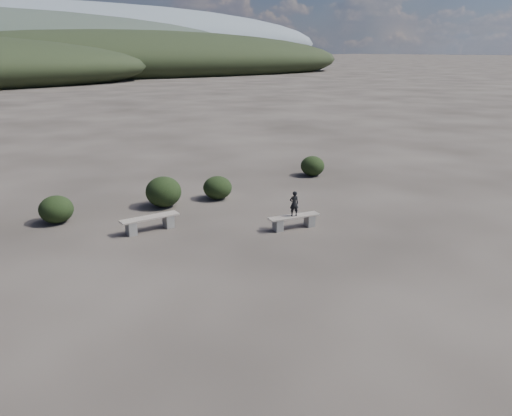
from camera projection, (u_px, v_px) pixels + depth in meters
ground at (347, 281)px, 12.61m from camera, size 1200.00×1200.00×0.00m
bench_left at (150, 222)px, 16.05m from camera, size 1.92×0.41×0.48m
bench_right at (294, 221)px, 16.29m from camera, size 1.78×0.65×0.44m
seated_person at (294, 204)px, 16.10m from camera, size 0.35×0.28×0.83m
shrub_a at (56, 209)px, 16.79m from camera, size 1.14×1.14×0.93m
shrub_b at (164, 192)px, 18.50m from camera, size 1.32×1.32×1.13m
shrub_c at (218, 188)px, 19.50m from camera, size 1.13×1.13×0.90m
shrub_e at (313, 166)px, 23.12m from camera, size 1.10×1.10×0.92m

